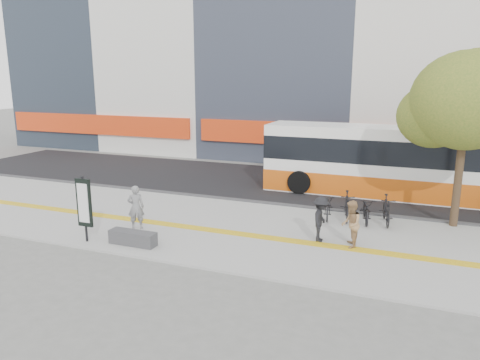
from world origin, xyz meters
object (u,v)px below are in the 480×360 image
at_px(pedestrian_tan, 351,224).
at_px(pedestrian_dark, 321,219).
at_px(signboard, 84,204).
at_px(bench, 133,238).
at_px(street_tree, 466,103).
at_px(bus, 395,164).
at_px(seated_woman, 136,207).

bearing_deg(pedestrian_tan, pedestrian_dark, -108.98).
bearing_deg(signboard, bench, 10.81).
bearing_deg(street_tree, pedestrian_tan, -131.37).
bearing_deg(street_tree, bench, -148.38).
height_order(bus, seated_woman, bus).
bearing_deg(pedestrian_tan, bus, 162.80).
distance_m(street_tree, pedestrian_tan, 6.09).
distance_m(bench, street_tree, 12.23).
xyz_separation_m(street_tree, seated_woman, (-10.58, -4.62, -3.64)).
height_order(signboard, seated_woman, signboard).
bearing_deg(street_tree, signboard, -150.93).
height_order(pedestrian_tan, pedestrian_dark, pedestrian_tan).
distance_m(bench, signboard, 1.94).
relative_size(seated_woman, pedestrian_dark, 1.05).
distance_m(street_tree, bus, 5.26).
distance_m(signboard, bus, 13.52).
height_order(signboard, bus, bus).
bearing_deg(pedestrian_tan, street_tree, 128.51).
xyz_separation_m(street_tree, pedestrian_tan, (-3.21, -3.64, -3.68)).
bearing_deg(seated_woman, bench, 89.53).
height_order(street_tree, pedestrian_dark, street_tree).
xyz_separation_m(signboard, pedestrian_dark, (7.18, 2.84, -0.53)).
height_order(street_tree, bus, street_tree).
relative_size(street_tree, pedestrian_tan, 4.17).
height_order(seated_woman, pedestrian_tan, seated_woman).
xyz_separation_m(street_tree, bus, (-2.30, 3.68, -2.98)).
height_order(bench, pedestrian_dark, pedestrian_dark).
bearing_deg(pedestrian_tan, bench, -80.20).
bearing_deg(signboard, pedestrian_tan, 18.20).
bearing_deg(bus, pedestrian_dark, -104.88).
relative_size(bench, bus, 0.14).
bearing_deg(seated_woman, bus, -165.16).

